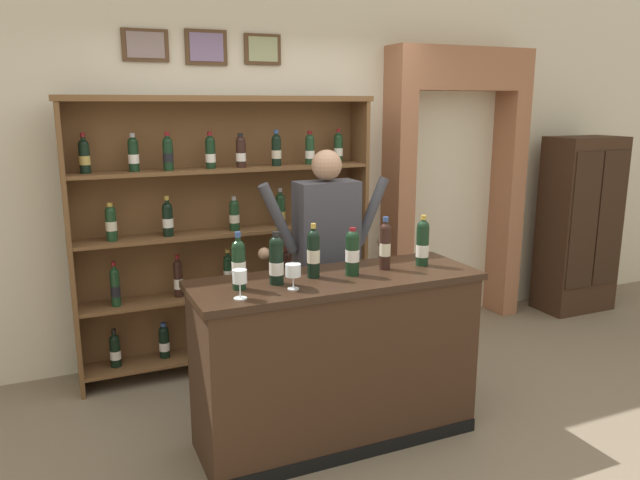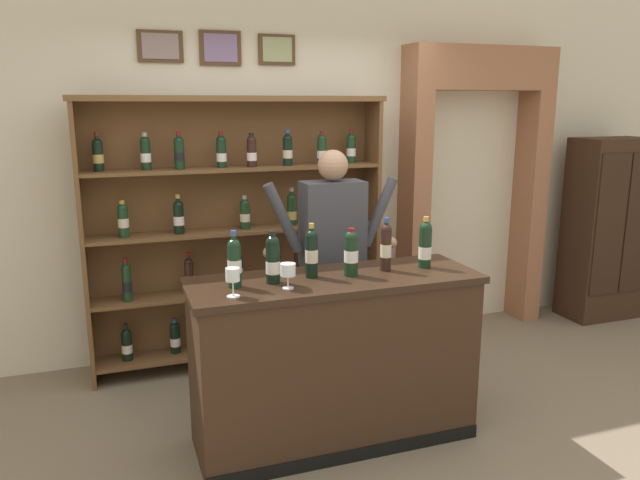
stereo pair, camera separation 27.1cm
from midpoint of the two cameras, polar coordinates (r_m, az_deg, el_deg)
The scene contains 15 objects.
ground_plane at distance 3.92m, azimuth 0.56°, elevation -17.80°, with size 14.00×14.00×0.02m, color #7A6B56.
back_wall at distance 4.95m, azimuth -7.51°, elevation 9.45°, with size 12.00×0.19×3.41m.
wine_shelf at distance 4.59m, azimuth -10.46°, elevation 1.16°, with size 2.24×0.31×2.03m.
archway_doorway at distance 5.62m, azimuth 10.68°, elevation 6.58°, with size 1.35×0.45×2.44m.
side_cabinet at distance 6.29m, azimuth 21.93°, elevation 1.33°, with size 0.70×0.43×1.67m.
tasting_counter at distance 3.65m, azimuth -0.64°, elevation -11.12°, with size 1.68×0.58×1.01m.
shopkeeper at distance 4.12m, azimuth -1.28°, elevation -0.45°, with size 0.96×0.22×1.68m.
tasting_bottle_vin_santo at distance 3.27m, azimuth -9.98°, elevation -2.16°, with size 0.07×0.07×0.31m.
tasting_bottle_prosecco at distance 3.33m, azimuth -6.43°, elevation -1.85°, with size 0.08×0.08×0.29m.
tasting_bottle_bianco at distance 3.44m, azimuth -2.87°, elevation -1.19°, with size 0.07×0.07×0.31m.
tasting_bottle_brunello at distance 3.49m, azimuth 0.80°, elevation -1.08°, with size 0.08×0.08×0.28m.
tasting_bottle_riserva at distance 3.61m, azimuth 3.98°, elevation -0.47°, with size 0.07×0.07×0.32m.
tasting_bottle_super_tuscan at distance 3.73m, azimuth 7.52°, elevation -0.27°, with size 0.08×0.08×0.31m.
wine_glass_center at distance 3.24m, azimuth -4.92°, elevation -2.93°, with size 0.08×0.08×0.14m.
wine_glass_spare at distance 3.11m, azimuth -9.99°, elevation -3.52°, with size 0.07×0.07×0.15m.
Camera 1 is at (-1.52, -3.02, 1.98)m, focal length 34.27 mm.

